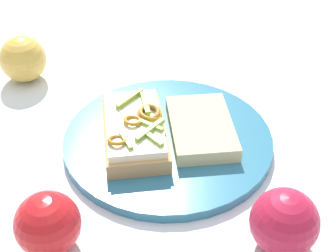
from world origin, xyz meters
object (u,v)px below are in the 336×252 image
Objects in this scene: apple_2 at (284,222)px; apple_1 at (23,59)px; sandwich at (135,129)px; bread_slice_side at (201,128)px; plate at (168,140)px; apple_0 at (48,224)px.

apple_1 is at bearing -119.26° from apple_2.
apple_2 is at bearing -142.50° from sandwich.
apple_1 is (-0.10, -0.34, 0.01)m from bread_slice_side.
plate is 0.05m from bread_slice_side.
apple_2 reaches higher than bread_slice_side.
sandwich is 0.10m from bread_slice_side.
apple_1 reaches higher than bread_slice_side.
apple_0 reaches higher than plate.
bread_slice_side is at bearing -89.94° from sandwich.
plate is at bearing 91.44° from bread_slice_side.
apple_1 is (-0.12, -0.30, 0.03)m from plate.
apple_0 is at bearing -22.02° from plate.
apple_2 is at bearing -162.72° from bread_slice_side.
apple_2 reaches higher than sandwich.
apple_0 is (0.20, -0.04, 0.01)m from sandwich.
apple_2 is (0.13, 0.23, 0.01)m from sandwich.
bread_slice_side reaches higher than plate.
bread_slice_side is at bearing 74.21° from apple_1.
sandwich is 1.31× the size of bread_slice_side.
apple_1 is 0.55m from apple_2.
apple_2 is at bearing 104.66° from apple_0.
plate is at bearing -129.98° from apple_2.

